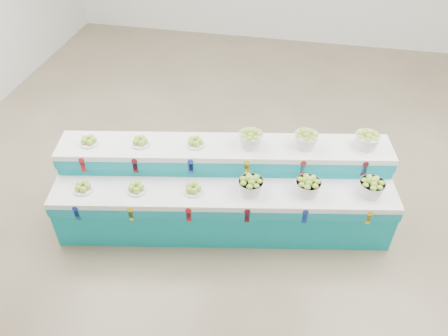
# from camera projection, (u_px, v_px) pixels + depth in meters

# --- Properties ---
(ground) EXTENTS (10.00, 10.00, 0.00)m
(ground) POSITION_uv_depth(u_px,v_px,m) (262.00, 185.00, 6.33)
(ground) COLOR #6F5F49
(ground) RESTS_ON ground
(display_stand) EXTENTS (4.24, 1.78, 1.02)m
(display_stand) POSITION_uv_depth(u_px,v_px,m) (224.00, 190.00, 5.50)
(display_stand) COLOR #0D939D
(display_stand) RESTS_ON ground
(plate_lower_left) EXTENTS (0.28, 0.28, 0.10)m
(plate_lower_left) POSITION_uv_depth(u_px,v_px,m) (83.00, 187.00, 5.17)
(plate_lower_left) COLOR white
(plate_lower_left) RESTS_ON display_stand
(plate_lower_mid) EXTENTS (0.28, 0.28, 0.10)m
(plate_lower_mid) POSITION_uv_depth(u_px,v_px,m) (136.00, 187.00, 5.16)
(plate_lower_mid) COLOR white
(plate_lower_mid) RESTS_ON display_stand
(plate_lower_right) EXTENTS (0.28, 0.28, 0.10)m
(plate_lower_right) POSITION_uv_depth(u_px,v_px,m) (193.00, 188.00, 5.15)
(plate_lower_right) COLOR white
(plate_lower_right) RESTS_ON display_stand
(basket_lower_left) EXTENTS (0.34, 0.34, 0.22)m
(basket_lower_left) POSITION_uv_depth(u_px,v_px,m) (251.00, 185.00, 5.10)
(basket_lower_left) COLOR silver
(basket_lower_left) RESTS_ON display_stand
(basket_lower_mid) EXTENTS (0.34, 0.34, 0.22)m
(basket_lower_mid) POSITION_uv_depth(u_px,v_px,m) (308.00, 186.00, 5.09)
(basket_lower_mid) COLOR silver
(basket_lower_mid) RESTS_ON display_stand
(basket_lower_right) EXTENTS (0.34, 0.34, 0.22)m
(basket_lower_right) POSITION_uv_depth(u_px,v_px,m) (372.00, 187.00, 5.08)
(basket_lower_right) COLOR silver
(basket_lower_right) RESTS_ON display_stand
(plate_upper_left) EXTENTS (0.28, 0.28, 0.10)m
(plate_upper_left) POSITION_uv_depth(u_px,v_px,m) (89.00, 140.00, 5.36)
(plate_upper_left) COLOR white
(plate_upper_left) RESTS_ON display_stand
(plate_upper_mid) EXTENTS (0.28, 0.28, 0.10)m
(plate_upper_mid) POSITION_uv_depth(u_px,v_px,m) (140.00, 141.00, 5.35)
(plate_upper_mid) COLOR white
(plate_upper_mid) RESTS_ON display_stand
(plate_upper_right) EXTENTS (0.28, 0.28, 0.10)m
(plate_upper_right) POSITION_uv_depth(u_px,v_px,m) (195.00, 141.00, 5.34)
(plate_upper_right) COLOR white
(plate_upper_right) RESTS_ON display_stand
(basket_upper_left) EXTENTS (0.34, 0.34, 0.22)m
(basket_upper_left) POSITION_uv_depth(u_px,v_px,m) (251.00, 138.00, 5.29)
(basket_upper_left) COLOR silver
(basket_upper_left) RESTS_ON display_stand
(basket_upper_mid) EXTENTS (0.34, 0.34, 0.22)m
(basket_upper_mid) POSITION_uv_depth(u_px,v_px,m) (306.00, 139.00, 5.28)
(basket_upper_mid) COLOR silver
(basket_upper_mid) RESTS_ON display_stand
(basket_upper_right) EXTENTS (0.34, 0.34, 0.22)m
(basket_upper_right) POSITION_uv_depth(u_px,v_px,m) (367.00, 140.00, 5.27)
(basket_upper_right) COLOR silver
(basket_upper_right) RESTS_ON display_stand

